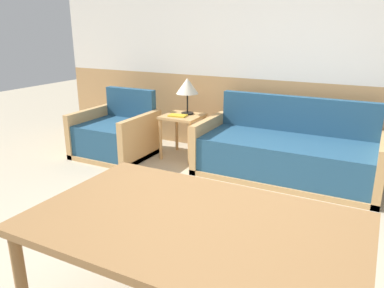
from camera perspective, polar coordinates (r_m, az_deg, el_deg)
name	(u,v)px	position (r m, az deg, el deg)	size (l,w,h in m)	color
ground_plane	(207,275)	(2.71, 2.25, -19.37)	(16.00, 16.00, 0.00)	#B2A58C
wall_back	(304,51)	(4.70, 16.76, 13.40)	(7.20, 0.06, 2.70)	tan
couch	(286,155)	(4.30, 14.20, -1.57)	(1.98, 0.88, 0.85)	tan
armchair	(116,136)	(4.98, -11.53, 1.22)	(0.91, 0.85, 0.83)	tan
side_table	(183,123)	(4.76, -1.44, 3.15)	(0.47, 0.47, 0.56)	tan
table_lamp	(187,87)	(4.73, -0.72, 8.71)	(0.28, 0.28, 0.46)	black
book_stack	(178,116)	(4.68, -2.20, 4.35)	(0.24, 0.17, 0.02)	gold
dining_table	(193,233)	(1.88, 0.18, -13.36)	(1.61, 0.99, 0.73)	olive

